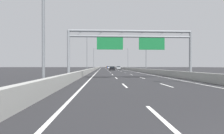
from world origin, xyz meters
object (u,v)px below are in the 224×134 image
white_car (109,67)px  blue_car (108,67)px  streetlamp_left_near (47,11)px  sign_gantry (131,42)px  streetlamp_left_far (94,58)px  orange_car (107,67)px  streetlamp_left_mid (88,51)px  streetlamp_right_mid (145,52)px  black_car (112,68)px  silver_car (118,68)px  streetlamp_right_far (127,58)px

white_car → blue_car: bearing=90.0°
blue_car → streetlamp_left_near: bearing=-93.7°
sign_gantry → streetlamp_left_far: (-7.48, 54.75, 0.58)m
sign_gantry → blue_car: size_ratio=3.58×
sign_gantry → streetlamp_left_near: streetlamp_left_near is taller
streetlamp_left_near → orange_car: (7.40, 125.27, -4.66)m
streetlamp_left_near → streetlamp_left_mid: size_ratio=1.00×
streetlamp_right_mid → white_car: (-7.29, 58.06, -4.67)m
black_car → white_car: bearing=89.5°
silver_car → blue_car: bearing=93.9°
sign_gantry → streetlamp_left_near: bearing=-125.8°
sign_gantry → black_car: (-0.15, 42.55, -4.04)m
silver_car → orange_car: (-3.65, 57.39, -0.03)m
streetlamp_right_far → black_car: 15.10m
streetlamp_left_near → white_car: 91.05m
streetlamp_left_mid → streetlamp_right_far: bearing=65.4°
sign_gantry → streetlamp_left_mid: (-7.48, 22.20, 0.58)m
streetlamp_left_near → streetlamp_left_far: bearing=90.0°
streetlamp_right_far → silver_car: (-3.88, 2.78, -4.63)m
streetlamp_left_mid → orange_car: streetlamp_left_mid is taller
sign_gantry → streetlamp_left_far: size_ratio=1.73×
silver_car → orange_car: bearing=93.6°
black_car → white_car: (0.32, 37.71, -0.05)m
sign_gantry → silver_car: size_ratio=3.86×
silver_car → blue_car: (-3.44, 50.59, -0.03)m
black_car → streetlamp_left_far: bearing=121.0°
sign_gantry → streetlamp_right_far: bearing=82.2°
black_car → blue_car: black_car is taller
sign_gantry → streetlamp_left_far: streetlamp_left_far is taller
streetlamp_left_near → blue_car: (7.62, 118.46, -4.66)m
streetlamp_left_far → blue_car: streetlamp_left_far is taller
streetlamp_left_mid → black_car: bearing=70.2°
streetlamp_left_mid → white_car: size_ratio=2.17×
sign_gantry → white_car: bearing=89.9°
streetlamp_left_near → streetlamp_left_mid: bearing=90.0°
sign_gantry → orange_car: size_ratio=3.51×
silver_car → blue_car: size_ratio=0.93×
streetlamp_right_far → orange_car: bearing=97.1°
black_car → orange_car: black_car is taller
streetlamp_right_far → white_car: (-7.29, 25.51, -4.67)m
sign_gantry → streetlamp_right_far: 55.26m
streetlamp_left_near → streetlamp_left_far: (0.00, 65.10, 0.00)m
streetlamp_right_far → streetlamp_left_mid: bearing=-114.6°
streetlamp_right_mid → silver_car: size_ratio=2.23×
sign_gantry → streetlamp_left_mid: size_ratio=1.73×
streetlamp_right_mid → streetlamp_left_far: bearing=114.6°
streetlamp_right_far → orange_car: size_ratio=2.03×
streetlamp_right_far → blue_car: (-7.31, 53.36, -4.66)m
streetlamp_left_mid → blue_car: streetlamp_left_mid is taller
orange_car → black_car: bearing=-90.1°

